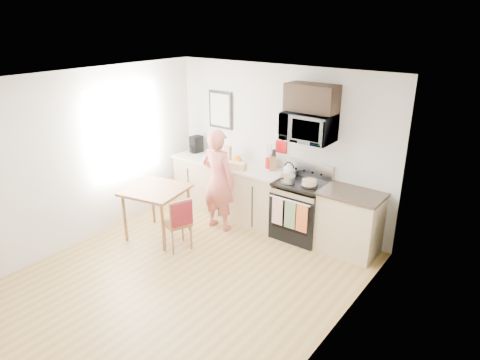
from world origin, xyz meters
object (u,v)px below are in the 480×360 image
Objects in this scene: microwave at (309,127)px; dining_table at (156,194)px; chair at (180,218)px; cake at (309,183)px; range at (301,211)px; person at (218,180)px.

dining_table is (-1.81, -1.43, -1.05)m from microwave.
chair is (0.63, -0.13, -0.18)m from dining_table.
microwave is at bearing 131.42° from cake.
dining_table is at bearing -147.43° from cake.
chair is (-1.18, -1.56, -1.22)m from microwave.
range is 1.32× the size of dining_table.
cake is at bearing -24.60° from range.
microwave is 2.86× the size of cake.
dining_table is at bearing -170.75° from chair.
dining_table is at bearing 51.83° from person.
range is at bearing 72.07° from chair.
chair is (-1.18, -1.46, 0.10)m from range.
microwave is 0.91× the size of chair.
range is 1.88m from chair.
dining_table is at bearing -141.68° from microwave.
microwave is 2.53m from dining_table.
dining_table is 0.67m from chair.
cake is (0.15, -0.18, -0.79)m from microwave.
range is 0.70× the size of person.
cake is at bearing 67.16° from chair.
range reaches higher than cake.
dining_table is (-1.81, -1.33, 0.28)m from range.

